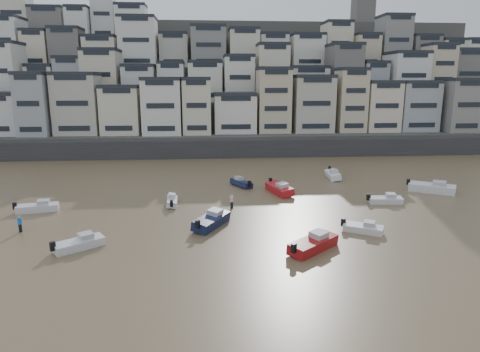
{
  "coord_description": "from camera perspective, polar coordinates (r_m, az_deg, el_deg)",
  "views": [
    {
      "loc": [
        5.3,
        -18.78,
        15.04
      ],
      "look_at": [
        9.15,
        30.0,
        4.0
      ],
      "focal_mm": 32.0,
      "sensor_mm": 36.0,
      "label": 1
    }
  ],
  "objects": [
    {
      "name": "person_pink",
      "position": [
        51.07,
        -1.11,
        -3.4
      ],
      "size": [
        0.44,
        0.44,
        1.74
      ],
      "primitive_type": null,
      "color": "#F2ABAC",
      "rests_on": "ground"
    },
    {
      "name": "boat_c",
      "position": [
        45.03,
        -3.83,
        -5.72
      ],
      "size": [
        4.67,
        6.24,
        1.65
      ],
      "primitive_type": null,
      "rotation": [
        0.0,
        0.0,
        1.06
      ],
      "color": "#131B3C",
      "rests_on": "ground"
    },
    {
      "name": "boat_e",
      "position": [
        58.0,
        5.26,
        -1.53
      ],
      "size": [
        3.61,
        6.38,
        1.65
      ],
      "primitive_type": null,
      "rotation": [
        0.0,
        0.0,
        -1.29
      ],
      "color": "#B1151A",
      "rests_on": "ground"
    },
    {
      "name": "boat_i",
      "position": [
        68.05,
        12.27,
        0.29
      ],
      "size": [
        2.19,
        5.59,
        1.49
      ],
      "primitive_type": null,
      "rotation": [
        0.0,
        0.0,
        -1.65
      ],
      "color": "white",
      "rests_on": "ground"
    },
    {
      "name": "boat_b",
      "position": [
        44.95,
        16.13,
        -6.57
      ],
      "size": [
        4.38,
        3.36,
        1.16
      ],
      "primitive_type": null,
      "rotation": [
        0.0,
        0.0,
        -0.53
      ],
      "color": "white",
      "rests_on": "ground"
    },
    {
      "name": "person_blue",
      "position": [
        48.65,
        -27.3,
        -5.68
      ],
      "size": [
        0.44,
        0.44,
        1.74
      ],
      "primitive_type": null,
      "color": "blue",
      "rests_on": "ground"
    },
    {
      "name": "boat_a",
      "position": [
        39.39,
        9.75,
        -8.63
      ],
      "size": [
        5.88,
        5.44,
        1.65
      ],
      "primitive_type": null,
      "rotation": [
        0.0,
        0.0,
        0.71
      ],
      "color": "maroon",
      "rests_on": "ground"
    },
    {
      "name": "boat_f",
      "position": [
        53.25,
        -9.07,
        -3.22
      ],
      "size": [
        1.59,
        4.23,
        1.13
      ],
      "primitive_type": null,
      "rotation": [
        0.0,
        0.0,
        1.63
      ],
      "color": "white",
      "rests_on": "ground"
    },
    {
      "name": "harbor_wall",
      "position": [
        84.96,
        -1.29,
        3.71
      ],
      "size": [
        140.0,
        3.0,
        3.5
      ],
      "primitive_type": "cube",
      "color": "#38383A",
      "rests_on": "ground"
    },
    {
      "name": "boat_h",
      "position": [
        61.69,
        0.17,
        -0.8
      ],
      "size": [
        3.47,
        4.74,
        1.25
      ],
      "primitive_type": null,
      "rotation": [
        0.0,
        0.0,
        2.06
      ],
      "color": "#151D42",
      "rests_on": "ground"
    },
    {
      "name": "boat_g",
      "position": [
        63.82,
        24.22,
        -1.25
      ],
      "size": [
        6.56,
        5.28,
        1.76
      ],
      "primitive_type": null,
      "rotation": [
        0.0,
        0.0,
        -0.57
      ],
      "color": "silver",
      "rests_on": "ground"
    },
    {
      "name": "boat_j",
      "position": [
        41.82,
        -20.67,
        -8.25
      ],
      "size": [
        4.84,
        4.19,
        1.32
      ],
      "primitive_type": null,
      "rotation": [
        0.0,
        0.0,
        0.64
      ],
      "color": "silver",
      "rests_on": "ground"
    },
    {
      "name": "boat_d",
      "position": [
        56.11,
        18.83,
        -2.88
      ],
      "size": [
        4.6,
        1.87,
        1.22
      ],
      "primitive_type": null,
      "rotation": [
        0.0,
        0.0,
        -0.09
      ],
      "color": "silver",
      "rests_on": "ground"
    },
    {
      "name": "hillside",
      "position": [
        124.0,
        -0.15,
        11.77
      ],
      "size": [
        141.04,
        66.0,
        50.0
      ],
      "color": "#4C4C47",
      "rests_on": "ground"
    },
    {
      "name": "boat_k",
      "position": [
        55.19,
        -25.4,
        -3.63
      ],
      "size": [
        5.23,
        2.55,
        1.37
      ],
      "primitive_type": null,
      "rotation": [
        0.0,
        0.0,
        0.19
      ],
      "color": "silver",
      "rests_on": "ground"
    }
  ]
}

